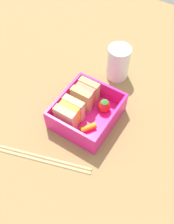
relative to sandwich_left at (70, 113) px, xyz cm
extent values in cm
cube|color=olive|center=(3.38, -2.67, -5.15)|extent=(120.00, 120.00, 2.00)
cube|color=#E51E89|center=(3.38, -2.67, -3.55)|extent=(15.30, 13.68, 1.20)
cube|color=#E51E89|center=(3.38, 3.87, -0.53)|extent=(15.30, 0.60, 4.84)
cube|color=#E51E89|center=(3.38, -9.21, -0.53)|extent=(15.30, 0.60, 4.84)
cube|color=#E51E89|center=(-3.98, -2.67, -0.53)|extent=(0.60, 12.48, 4.84)
cube|color=#E51E89|center=(10.73, -2.67, -0.53)|extent=(0.60, 12.48, 4.84)
cube|color=#D7B480|center=(-1.76, 0.00, 0.00)|extent=(1.76, 5.35, 5.89)
cube|color=yellow|center=(0.00, 0.00, 0.00)|extent=(1.76, 4.92, 5.42)
cube|color=#D7B480|center=(1.76, 0.00, 0.00)|extent=(1.76, 5.35, 5.89)
cube|color=tan|center=(4.99, 0.00, 0.00)|extent=(1.76, 5.35, 5.89)
cube|color=#D87259|center=(6.75, 0.00, 0.00)|extent=(1.76, 4.92, 5.42)
cube|color=tan|center=(8.51, 0.00, 0.00)|extent=(1.76, 5.35, 5.89)
cylinder|color=orange|center=(0.16, -5.05, -2.21)|extent=(3.96, 3.29, 1.48)
sphere|color=red|center=(7.14, -5.29, -1.38)|extent=(3.14, 3.14, 3.14)
cone|color=#3B8535|center=(7.14, -5.29, 0.49)|extent=(1.88, 1.88, 0.60)
cylinder|color=tan|center=(-11.63, -0.80, -3.80)|extent=(7.15, 20.90, 0.70)
cylinder|color=tan|center=(-10.77, -0.53, -3.80)|extent=(7.15, 20.90, 0.70)
cylinder|color=white|center=(20.45, -1.74, 0.62)|extent=(6.10, 6.10, 9.53)
camera|label=1|loc=(-26.28, -21.62, 47.17)|focal=40.00mm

